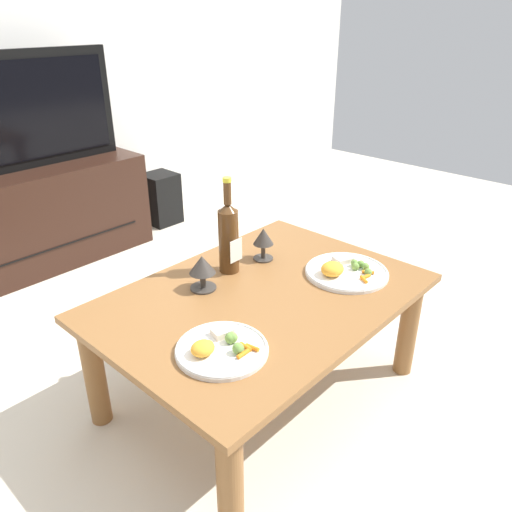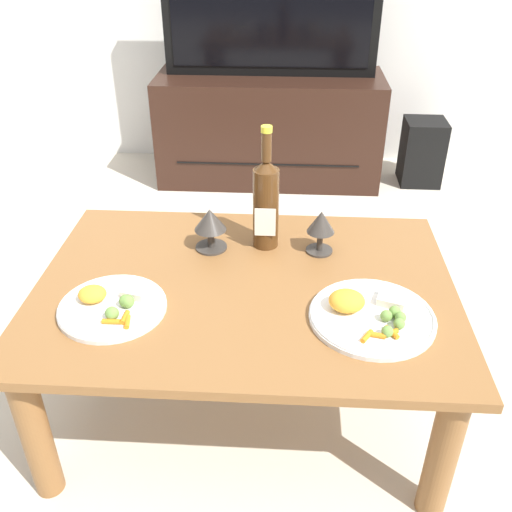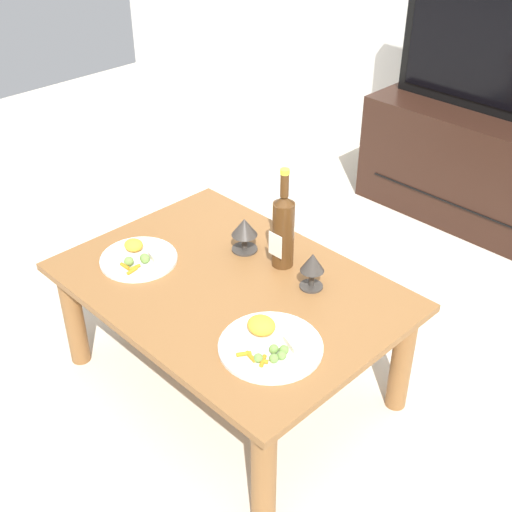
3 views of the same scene
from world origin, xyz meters
TOP-DOWN VIEW (x-y plane):
  - ground_plane at (0.00, 0.00)m, footprint 6.40×6.40m
  - dining_table at (0.00, 0.00)m, footprint 1.08×0.77m
  - tv_stand at (0.00, 1.64)m, footprint 1.13×0.46m
  - tv_screen at (0.00, 1.64)m, footprint 1.02×0.05m
  - floor_speaker at (0.79, 1.61)m, footprint 0.20×0.20m
  - wine_bottle at (0.04, 0.20)m, footprint 0.07×0.07m
  - goblet_left at (-0.11, 0.17)m, footprint 0.09×0.09m
  - goblet_right at (0.20, 0.17)m, footprint 0.08×0.08m
  - dinner_plate_left at (-0.31, -0.13)m, footprint 0.26×0.26m
  - dinner_plate_right at (0.31, -0.13)m, footprint 0.30×0.30m

SIDE VIEW (x-z plane):
  - ground_plane at x=0.00m, z-range 0.00..0.00m
  - floor_speaker at x=0.79m, z-range 0.00..0.33m
  - tv_stand at x=0.00m, z-range 0.00..0.54m
  - dining_table at x=0.00m, z-range 0.14..0.57m
  - dinner_plate_left at x=-0.31m, z-range 0.41..0.46m
  - dinner_plate_right at x=0.31m, z-range 0.41..0.47m
  - goblet_left at x=-0.11m, z-range 0.45..0.57m
  - goblet_right at x=0.20m, z-range 0.45..0.57m
  - wine_bottle at x=0.04m, z-range 0.39..0.74m
  - tv_screen at x=0.00m, z-range 0.54..1.11m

